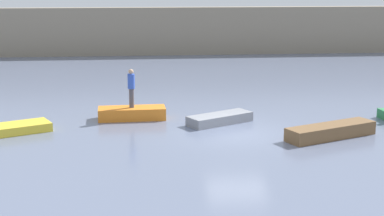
{
  "coord_description": "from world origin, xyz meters",
  "views": [
    {
      "loc": [
        -4.01,
        -22.72,
        6.3
      ],
      "look_at": [
        -1.76,
        1.29,
        0.83
      ],
      "focal_mm": 54.28,
      "sensor_mm": 36.0,
      "label": 1
    }
  ],
  "objects": [
    {
      "name": "person_blue_shirt",
      "position": [
        -4.34,
        2.95,
        1.51
      ],
      "size": [
        0.32,
        0.32,
        1.75
      ],
      "color": "#4C4C56",
      "rests_on": "rowboat_orange"
    },
    {
      "name": "rowboat_yellow",
      "position": [
        -9.38,
        0.92,
        0.18
      ],
      "size": [
        3.56,
        2.56,
        0.36
      ],
      "primitive_type": "cube",
      "rotation": [
        0.0,
        0.0,
        0.44
      ],
      "color": "gold",
      "rests_on": "ground_plane"
    },
    {
      "name": "rowboat_grey",
      "position": [
        -0.48,
        1.8,
        0.21
      ],
      "size": [
        3.09,
        2.32,
        0.42
      ],
      "primitive_type": "cube",
      "rotation": [
        0.0,
        0.0,
        0.5
      ],
      "color": "gray",
      "rests_on": "ground_plane"
    },
    {
      "name": "ground_plane",
      "position": [
        0.0,
        0.0,
        0.0
      ],
      "size": [
        120.0,
        120.0,
        0.0
      ],
      "primitive_type": "plane",
      "color": "slate"
    },
    {
      "name": "embankment_wall",
      "position": [
        0.0,
        25.22,
        1.94
      ],
      "size": [
        80.0,
        1.2,
        3.88
      ],
      "primitive_type": "cube",
      "color": "gray",
      "rests_on": "ground_plane"
    },
    {
      "name": "rowboat_brown",
      "position": [
        3.62,
        -0.93,
        0.27
      ],
      "size": [
        4.01,
        2.44,
        0.54
      ],
      "primitive_type": "cube",
      "rotation": [
        0.0,
        0.0,
        0.41
      ],
      "color": "brown",
      "rests_on": "ground_plane"
    },
    {
      "name": "rowboat_orange",
      "position": [
        -4.34,
        2.95,
        0.27
      ],
      "size": [
        3.05,
        1.22,
        0.54
      ],
      "primitive_type": "cube",
      "rotation": [
        0.0,
        0.0,
        0.04
      ],
      "color": "orange",
      "rests_on": "ground_plane"
    }
  ]
}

